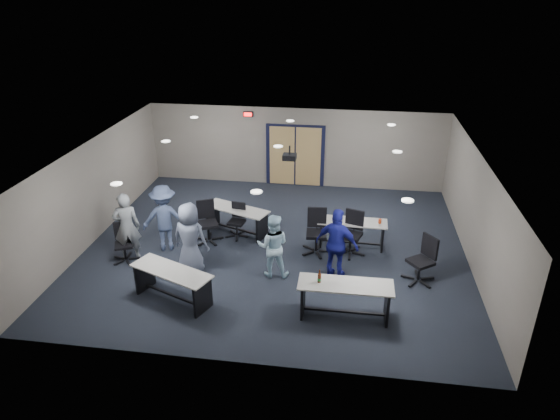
# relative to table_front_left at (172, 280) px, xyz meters

# --- Properties ---
(floor) EXTENTS (10.00, 10.00, 0.00)m
(floor) POSITION_rel_table_front_left_xyz_m (1.90, 2.73, -0.53)
(floor) COLOR black
(floor) RESTS_ON ground
(back_wall) EXTENTS (10.00, 0.04, 2.70)m
(back_wall) POSITION_rel_table_front_left_xyz_m (1.90, 7.23, 0.82)
(back_wall) COLOR slate
(back_wall) RESTS_ON floor
(front_wall) EXTENTS (10.00, 0.04, 2.70)m
(front_wall) POSITION_rel_table_front_left_xyz_m (1.90, -1.77, 0.82)
(front_wall) COLOR slate
(front_wall) RESTS_ON floor
(left_wall) EXTENTS (0.04, 9.00, 2.70)m
(left_wall) POSITION_rel_table_front_left_xyz_m (-3.10, 2.73, 0.82)
(left_wall) COLOR slate
(left_wall) RESTS_ON floor
(right_wall) EXTENTS (0.04, 9.00, 2.70)m
(right_wall) POSITION_rel_table_front_left_xyz_m (6.90, 2.73, 0.82)
(right_wall) COLOR slate
(right_wall) RESTS_ON floor
(ceiling) EXTENTS (10.00, 9.00, 0.04)m
(ceiling) POSITION_rel_table_front_left_xyz_m (1.90, 2.73, 2.17)
(ceiling) COLOR silver
(ceiling) RESTS_ON back_wall
(double_door) EXTENTS (2.00, 0.07, 2.20)m
(double_door) POSITION_rel_table_front_left_xyz_m (1.90, 7.20, 0.52)
(double_door) COLOR black
(double_door) RESTS_ON back_wall
(exit_sign) EXTENTS (0.32, 0.07, 0.18)m
(exit_sign) POSITION_rel_table_front_left_xyz_m (0.30, 7.18, 1.92)
(exit_sign) COLOR black
(exit_sign) RESTS_ON back_wall
(ceiling_projector) EXTENTS (0.35, 0.32, 0.37)m
(ceiling_projector) POSITION_rel_table_front_left_xyz_m (2.20, 3.23, 1.87)
(ceiling_projector) COLOR black
(ceiling_projector) RESTS_ON ceiling
(ceiling_can_lights) EXTENTS (6.24, 5.74, 0.02)m
(ceiling_can_lights) POSITION_rel_table_front_left_xyz_m (1.90, 2.98, 2.14)
(ceiling_can_lights) COLOR white
(ceiling_can_lights) RESTS_ON ceiling
(table_front_left) EXTENTS (2.02, 1.33, 0.78)m
(table_front_left) POSITION_rel_table_front_left_xyz_m (0.00, 0.00, 0.00)
(table_front_left) COLOR #B5B2AB
(table_front_left) RESTS_ON floor
(table_front_right) EXTENTS (1.99, 0.67, 1.11)m
(table_front_right) POSITION_rel_table_front_left_xyz_m (3.80, -0.04, 0.03)
(table_front_right) COLOR #B5B2AB
(table_front_right) RESTS_ON floor
(table_back_left) EXTENTS (1.96, 1.25, 0.76)m
(table_back_left) POSITION_rel_table_front_left_xyz_m (0.70, 3.40, -0.02)
(table_back_left) COLOR #B5B2AB
(table_back_left) RESTS_ON floor
(table_back_right) EXTENTS (1.83, 0.65, 0.86)m
(table_back_right) POSITION_rel_table_front_left_xyz_m (3.92, 3.09, -0.02)
(table_back_right) COLOR #B5B2AB
(table_back_right) RESTS_ON floor
(chair_back_a) EXTENTS (0.97, 0.97, 1.15)m
(chair_back_a) POSITION_rel_table_front_left_xyz_m (0.03, 2.78, 0.04)
(chair_back_a) COLOR black
(chair_back_a) RESTS_ON floor
(chair_back_b) EXTENTS (0.69, 0.69, 0.97)m
(chair_back_b) POSITION_rel_table_front_left_xyz_m (0.74, 3.16, -0.05)
(chair_back_b) COLOR black
(chair_back_b) RESTS_ON floor
(chair_back_c) EXTENTS (0.80, 0.80, 1.20)m
(chair_back_c) POSITION_rel_table_front_left_xyz_m (3.00, 2.59, 0.07)
(chair_back_c) COLOR black
(chair_back_c) RESTS_ON floor
(chair_back_d) EXTENTS (0.93, 0.93, 1.17)m
(chair_back_d) POSITION_rel_table_front_left_xyz_m (3.89, 2.66, 0.05)
(chair_back_d) COLOR black
(chair_back_d) RESTS_ON floor
(chair_loose_left) EXTENTS (0.83, 0.83, 1.01)m
(chair_loose_left) POSITION_rel_table_front_left_xyz_m (-1.79, 1.46, -0.03)
(chair_loose_left) COLOR black
(chair_loose_left) RESTS_ON floor
(chair_loose_right) EXTENTS (1.02, 1.02, 1.16)m
(chair_loose_right) POSITION_rel_table_front_left_xyz_m (5.53, 1.57, 0.05)
(chair_loose_right) COLOR black
(chair_loose_right) RESTS_ON floor
(person_gray) EXTENTS (0.77, 0.63, 1.81)m
(person_gray) POSITION_rel_table_front_left_xyz_m (-1.72, 1.62, 0.38)
(person_gray) COLOR gray
(person_gray) RESTS_ON floor
(person_plaid) EXTENTS (0.97, 0.71, 1.81)m
(person_plaid) POSITION_rel_table_front_left_xyz_m (0.05, 1.24, 0.38)
(person_plaid) COLOR slate
(person_plaid) RESTS_ON floor
(person_lightblue) EXTENTS (0.83, 0.67, 1.61)m
(person_lightblue) POSITION_rel_table_front_left_xyz_m (2.05, 1.36, 0.27)
(person_lightblue) COLOR #C0E9FF
(person_lightblue) RESTS_ON floor
(person_navy) EXTENTS (1.14, 0.76, 1.80)m
(person_navy) POSITION_rel_table_front_left_xyz_m (3.56, 1.46, 0.37)
(person_navy) COLOR navy
(person_navy) RESTS_ON floor
(person_back) EXTENTS (1.31, 0.97, 1.81)m
(person_back) POSITION_rel_table_front_left_xyz_m (-0.96, 2.24, 0.37)
(person_back) COLOR #46567F
(person_back) RESTS_ON floor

